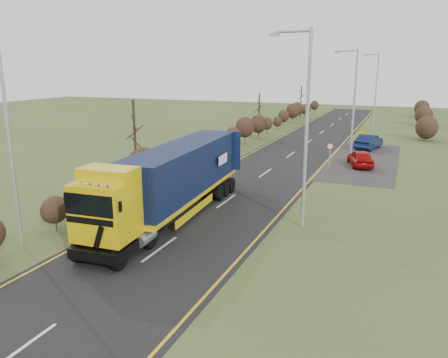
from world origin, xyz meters
The scene contains 14 objects.
ground centered at (0.00, 0.00, 0.00)m, with size 160.00×160.00×0.00m, color #3A4E21.
road centered at (0.00, 10.00, 0.01)m, with size 8.00×120.00×0.02m, color black.
layby centered at (6.50, 20.00, 0.01)m, with size 6.00×18.00×0.02m, color #2E2C29.
lane_markings centered at (0.00, 9.69, 0.03)m, with size 7.52×116.00×0.01m.
hedgerow centered at (-6.00, 7.89, 1.62)m, with size 2.24×102.04×6.05m.
lorry centered at (-1.48, 0.10, 2.27)m, with size 3.23×14.49×4.00m.
car_red_hatchback centered at (6.58, 17.44, 0.70)m, with size 1.64×4.08×1.39m, color #9E0707.
car_blue_sedan centered at (6.52, 26.10, 0.75)m, with size 1.58×4.52×1.49m, color #0B153D.
streetlight_near centered at (5.19, 1.41, 5.46)m, with size 2.09×0.20×9.86m.
streetlight_mid centered at (5.48, 18.65, 5.27)m, with size 2.02×0.19×9.54m.
streetlight_far centered at (5.67, 40.80, 5.44)m, with size 2.08×0.20×9.82m.
left_pole centered at (-6.43, -5.83, 5.50)m, with size 0.16×0.16×11.00m, color #A4A7A9.
speed_sign centered at (4.26, 15.93, 1.42)m, with size 0.57×0.10×2.07m.
warning_board centered at (5.80, 26.23, 1.21)m, with size 0.76×0.11×1.98m.
Camera 1 is at (9.81, -19.89, 8.05)m, focal length 35.00 mm.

